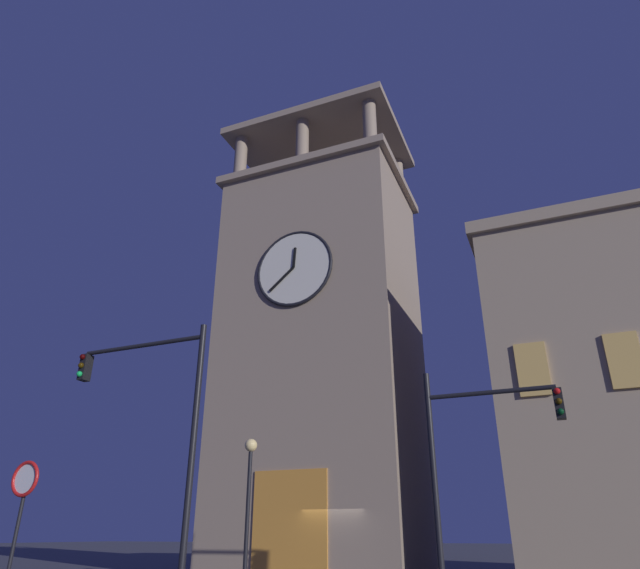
{
  "coord_description": "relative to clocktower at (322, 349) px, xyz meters",
  "views": [
    {
      "loc": [
        -8.31,
        21.85,
        1.62
      ],
      "look_at": [
        1.92,
        -2.68,
        13.63
      ],
      "focal_mm": 31.11,
      "sensor_mm": 36.0,
      "label": 1
    }
  ],
  "objects": [
    {
      "name": "traffic_signal_mid",
      "position": [
        -0.68,
        12.85,
        -5.56
      ],
      "size": [
        4.11,
        0.41,
        6.72
      ],
      "color": "black",
      "rests_on": "ground_plane"
    },
    {
      "name": "street_lamp",
      "position": [
        -0.11,
        6.83,
        -6.74
      ],
      "size": [
        0.44,
        0.44,
        4.71
      ],
      "color": "black",
      "rests_on": "ground_plane"
    },
    {
      "name": "no_horn_sign",
      "position": [
        0.95,
        15.01,
        -7.59
      ],
      "size": [
        0.78,
        0.14,
        3.14
      ],
      "color": "black",
      "rests_on": "ground_plane"
    },
    {
      "name": "clocktower",
      "position": [
        0.0,
        0.0,
        0.0
      ],
      "size": [
        9.42,
        7.26,
        25.19
      ],
      "color": "gray",
      "rests_on": "ground_plane"
    },
    {
      "name": "traffic_signal_near",
      "position": [
        -8.17,
        9.68,
        -6.42
      ],
      "size": [
        3.42,
        0.41,
        5.64
      ],
      "color": "black",
      "rests_on": "ground_plane"
    }
  ]
}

